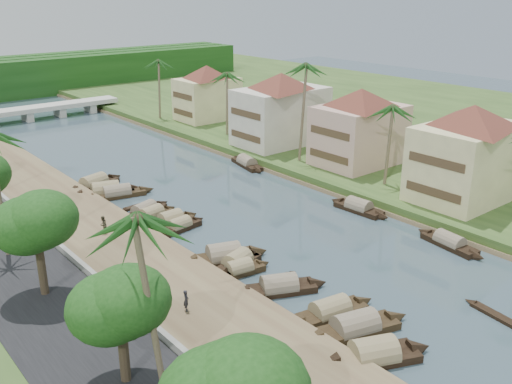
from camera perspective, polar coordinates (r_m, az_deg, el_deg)
ground at (r=53.46m, az=7.28°, el=-5.68°), size 220.00×220.00×0.00m
left_bank at (r=60.50m, az=-17.66°, el=-2.97°), size 10.00×180.00×0.80m
right_bank at (r=79.06m, az=6.31°, el=3.35°), size 16.00×180.00×1.20m
retaining_wall at (r=58.91m, az=-21.50°, el=-3.06°), size 0.40×180.00×1.10m
far_right_fill at (r=108.00m, az=20.31°, el=6.70°), size 60.00×220.00×1.15m
bridge at (r=112.53m, az=-20.51°, el=7.77°), size 28.00×4.00×2.40m
building_near at (r=64.76m, az=20.54°, el=3.80°), size 14.85×14.85×10.20m
building_mid at (r=74.49m, az=10.32°, el=6.53°), size 14.11×14.11×9.70m
building_far at (r=83.25m, az=2.49°, el=8.40°), size 15.59×15.59×10.20m
building_distant at (r=99.41m, az=-4.90°, el=9.93°), size 12.62×12.62×9.20m
sampan_0 at (r=41.56m, az=9.87°, el=-13.23°), size 9.25×4.16×2.37m
sampan_1 at (r=39.09m, az=11.70°, el=-15.73°), size 8.52×5.12×2.48m
sampan_2 at (r=43.10m, az=7.42°, el=-11.79°), size 8.30×2.97×2.16m
sampan_3 at (r=45.85m, az=2.32°, el=-9.53°), size 8.23×5.01×2.23m
sampan_4 at (r=48.49m, az=-1.68°, el=-7.79°), size 6.33×2.16×1.83m
sampan_5 at (r=49.60m, az=-1.85°, el=-7.12°), size 6.95×3.54×2.17m
sampan_6 at (r=50.77m, az=-3.23°, el=-6.46°), size 8.57×4.62×2.48m
sampan_7 at (r=57.34m, az=-7.67°, el=-3.43°), size 6.73×2.24×1.82m
sampan_8 at (r=58.81m, az=-8.52°, el=-2.86°), size 6.77×2.00×2.10m
sampan_9 at (r=61.77m, az=-11.09°, el=-1.89°), size 7.62×3.64×1.95m
sampan_10 at (r=60.56m, az=-10.39°, el=-2.29°), size 6.99×2.71×1.93m
sampan_11 at (r=68.47m, az=-14.77°, el=0.01°), size 9.07×4.55×2.51m
sampan_12 at (r=67.59m, az=-13.72°, el=-0.16°), size 9.09×3.65×2.14m
sampan_13 at (r=71.58m, az=-15.88°, el=0.77°), size 8.93×4.17×2.38m
sampan_14 at (r=56.26m, az=18.78°, el=-4.84°), size 2.51×8.05×1.96m
sampan_15 at (r=62.48m, az=10.24°, el=-1.57°), size 2.13×7.90×2.11m
sampan_16 at (r=77.04m, az=-0.92°, el=2.88°), size 3.22×8.65×2.09m
canoe_0 at (r=46.35m, az=22.90°, el=-11.36°), size 1.55×5.79×0.76m
canoe_1 at (r=46.89m, az=2.40°, el=-9.26°), size 5.52×2.73×0.90m
canoe_2 at (r=64.12m, az=-11.70°, el=-1.40°), size 4.82×1.05×0.70m
palm_1 at (r=65.93m, az=13.35°, el=8.07°), size 3.20×3.20×10.58m
palm_2 at (r=73.35m, az=4.69°, el=12.26°), size 3.20×3.20×13.97m
palm_3 at (r=87.64m, az=-3.00°, el=11.58°), size 3.20×3.20×10.89m
palm_4 at (r=29.06m, az=-10.65°, el=-2.73°), size 3.20×3.20×12.32m
palm_7 at (r=100.53m, az=-9.85°, el=12.65°), size 3.20×3.20×11.35m
tree_1 at (r=32.93m, az=-13.51°, el=-10.93°), size 4.80×4.80×7.01m
tree_2 at (r=43.51m, az=-21.21°, el=-2.92°), size 5.07×5.07×7.84m
tree_6 at (r=87.55m, az=4.38°, el=8.95°), size 4.48×4.48×7.15m
person_near at (r=42.07m, az=-7.00°, el=-10.71°), size 0.62×0.71×1.64m
person_far at (r=55.99m, az=-15.05°, el=-3.16°), size 1.05×1.04×1.71m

